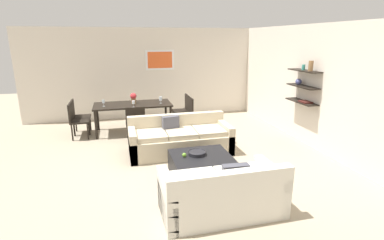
{
  "coord_description": "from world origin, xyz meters",
  "views": [
    {
      "loc": [
        -1.18,
        -5.48,
        2.4
      ],
      "look_at": [
        0.28,
        0.2,
        0.75
      ],
      "focal_mm": 27.37,
      "sensor_mm": 36.0,
      "label": 1
    }
  ],
  "objects_px": {
    "dining_chair_left_far": "(78,114)",
    "coffee_table": "(201,165)",
    "dining_chair_left_near": "(76,118)",
    "centerpiece_vase": "(133,98)",
    "sofa_beige": "(180,140)",
    "dining_chair_foot": "(135,122)",
    "wine_glass_left_near": "(103,102)",
    "wine_glass_foot": "(133,102)",
    "wine_glass_right_near": "(161,99)",
    "loveseat_white": "(222,193)",
    "dining_table": "(133,106)",
    "dining_chair_right_near": "(187,112)",
    "apple_on_coffee_table": "(184,155)",
    "decorative_bowl": "(197,153)",
    "dining_chair_right_far": "(183,108)"
  },
  "relations": [
    {
      "from": "decorative_bowl",
      "to": "dining_chair_foot",
      "type": "xyz_separation_m",
      "value": [
        -0.95,
        2.01,
        0.09
      ]
    },
    {
      "from": "dining_chair_foot",
      "to": "apple_on_coffee_table",
      "type": "bearing_deg",
      "value": -71.11
    },
    {
      "from": "dining_table",
      "to": "dining_chair_foot",
      "type": "xyz_separation_m",
      "value": [
        0.0,
        -0.86,
        -0.18
      ]
    },
    {
      "from": "coffee_table",
      "to": "wine_glass_foot",
      "type": "distance_m",
      "value": 2.81
    },
    {
      "from": "dining_chair_right_near",
      "to": "centerpiece_vase",
      "type": "xyz_separation_m",
      "value": [
        -1.36,
        0.26,
        0.4
      ]
    },
    {
      "from": "dining_chair_left_near",
      "to": "wine_glass_left_near",
      "type": "height_order",
      "value": "wine_glass_left_near"
    },
    {
      "from": "sofa_beige",
      "to": "loveseat_white",
      "type": "xyz_separation_m",
      "value": [
        0.1,
        -2.36,
        0.0
      ]
    },
    {
      "from": "dining_chair_right_far",
      "to": "dining_chair_right_near",
      "type": "distance_m",
      "value": 0.41
    },
    {
      "from": "loveseat_white",
      "to": "dining_chair_foot",
      "type": "xyz_separation_m",
      "value": [
        -0.97,
        3.25,
        0.21
      ]
    },
    {
      "from": "dining_chair_left_near",
      "to": "dining_chair_right_far",
      "type": "relative_size",
      "value": 1.0
    },
    {
      "from": "wine_glass_right_near",
      "to": "wine_glass_left_near",
      "type": "xyz_separation_m",
      "value": [
        -1.44,
        -0.0,
        -0.0
      ]
    },
    {
      "from": "dining_chair_left_near",
      "to": "centerpiece_vase",
      "type": "height_order",
      "value": "centerpiece_vase"
    },
    {
      "from": "loveseat_white",
      "to": "centerpiece_vase",
      "type": "distance_m",
      "value": 4.32
    },
    {
      "from": "dining_chair_right_far",
      "to": "dining_chair_left_far",
      "type": "relative_size",
      "value": 1.0
    },
    {
      "from": "coffee_table",
      "to": "wine_glass_right_near",
      "type": "xyz_separation_m",
      "value": [
        -0.29,
        2.81,
        0.68
      ]
    },
    {
      "from": "sofa_beige",
      "to": "loveseat_white",
      "type": "relative_size",
      "value": 1.27
    },
    {
      "from": "coffee_table",
      "to": "decorative_bowl",
      "type": "xyz_separation_m",
      "value": [
        -0.06,
        0.06,
        0.23
      ]
    },
    {
      "from": "sofa_beige",
      "to": "centerpiece_vase",
      "type": "distance_m",
      "value": 2.09
    },
    {
      "from": "apple_on_coffee_table",
      "to": "dining_chair_right_near",
      "type": "relative_size",
      "value": 0.09
    },
    {
      "from": "dining_chair_right_far",
      "to": "centerpiece_vase",
      "type": "xyz_separation_m",
      "value": [
        -1.36,
        -0.15,
        0.4
      ]
    },
    {
      "from": "decorative_bowl",
      "to": "dining_chair_left_far",
      "type": "distance_m",
      "value": 3.86
    },
    {
      "from": "dining_chair_left_near",
      "to": "centerpiece_vase",
      "type": "bearing_deg",
      "value": 10.35
    },
    {
      "from": "apple_on_coffee_table",
      "to": "dining_chair_foot",
      "type": "bearing_deg",
      "value": 108.89
    },
    {
      "from": "dining_table",
      "to": "wine_glass_foot",
      "type": "xyz_separation_m",
      "value": [
        -0.0,
        -0.39,
        0.19
      ]
    },
    {
      "from": "decorative_bowl",
      "to": "dining_chair_left_near",
      "type": "relative_size",
      "value": 0.37
    },
    {
      "from": "dining_table",
      "to": "dining_chair_right_near",
      "type": "xyz_separation_m",
      "value": [
        1.39,
        -0.2,
        -0.18
      ]
    },
    {
      "from": "sofa_beige",
      "to": "dining_chair_foot",
      "type": "relative_size",
      "value": 2.45
    },
    {
      "from": "coffee_table",
      "to": "wine_glass_left_near",
      "type": "distance_m",
      "value": 3.37
    },
    {
      "from": "sofa_beige",
      "to": "dining_table",
      "type": "relative_size",
      "value": 1.09
    },
    {
      "from": "dining_chair_right_far",
      "to": "wine_glass_right_near",
      "type": "distance_m",
      "value": 0.83
    },
    {
      "from": "decorative_bowl",
      "to": "dining_chair_right_far",
      "type": "distance_m",
      "value": 3.11
    },
    {
      "from": "dining_table",
      "to": "dining_chair_right_far",
      "type": "height_order",
      "value": "dining_chair_right_far"
    },
    {
      "from": "decorative_bowl",
      "to": "dining_chair_foot",
      "type": "distance_m",
      "value": 2.22
    },
    {
      "from": "dining_chair_left_near",
      "to": "wine_glass_right_near",
      "type": "bearing_deg",
      "value": 2.49
    },
    {
      "from": "dining_chair_left_near",
      "to": "dining_chair_left_far",
      "type": "bearing_deg",
      "value": 90.0
    },
    {
      "from": "coffee_table",
      "to": "wine_glass_left_near",
      "type": "height_order",
      "value": "wine_glass_left_near"
    },
    {
      "from": "dining_chair_right_near",
      "to": "dining_chair_foot",
      "type": "height_order",
      "value": "same"
    },
    {
      "from": "loveseat_white",
      "to": "dining_chair_left_near",
      "type": "distance_m",
      "value": 4.57
    },
    {
      "from": "sofa_beige",
      "to": "centerpiece_vase",
      "type": "relative_size",
      "value": 7.84
    },
    {
      "from": "centerpiece_vase",
      "to": "dining_chair_left_near",
      "type": "bearing_deg",
      "value": -169.65
    },
    {
      "from": "loveseat_white",
      "to": "decorative_bowl",
      "type": "xyz_separation_m",
      "value": [
        -0.02,
        1.24,
        0.12
      ]
    },
    {
      "from": "dining_chair_right_far",
      "to": "wine_glass_right_near",
      "type": "bearing_deg",
      "value": -154.89
    },
    {
      "from": "wine_glass_left_near",
      "to": "loveseat_white",
      "type": "bearing_deg",
      "value": -67.14
    },
    {
      "from": "dining_chair_right_near",
      "to": "centerpiece_vase",
      "type": "relative_size",
      "value": 3.2
    },
    {
      "from": "apple_on_coffee_table",
      "to": "dining_chair_left_far",
      "type": "relative_size",
      "value": 0.09
    },
    {
      "from": "loveseat_white",
      "to": "centerpiece_vase",
      "type": "bearing_deg",
      "value": 102.71
    },
    {
      "from": "wine_glass_left_near",
      "to": "centerpiece_vase",
      "type": "height_order",
      "value": "centerpiece_vase"
    },
    {
      "from": "dining_chair_right_far",
      "to": "dining_chair_foot",
      "type": "relative_size",
      "value": 1.0
    },
    {
      "from": "dining_chair_left_far",
      "to": "coffee_table",
      "type": "bearing_deg",
      "value": -52.52
    },
    {
      "from": "apple_on_coffee_table",
      "to": "coffee_table",
      "type": "bearing_deg",
      "value": -2.43
    }
  ]
}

